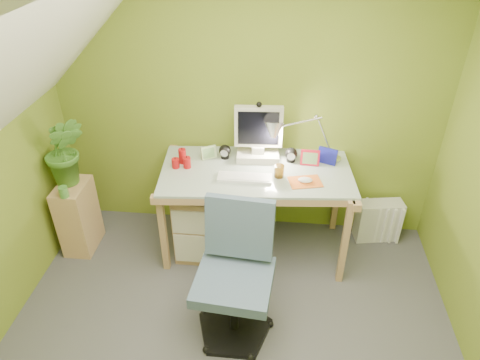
# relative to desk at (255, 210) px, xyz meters

# --- Properties ---
(wall_back) EXTENTS (3.20, 0.01, 2.40)m
(wall_back) POSITION_rel_desk_xyz_m (-0.11, 0.37, 0.80)
(wall_back) COLOR olive
(wall_back) RESTS_ON floor
(desk) EXTENTS (1.56, 0.87, 0.80)m
(desk) POSITION_rel_desk_xyz_m (0.00, 0.00, 0.00)
(desk) COLOR tan
(desk) RESTS_ON floor
(monitor) EXTENTS (0.36, 0.22, 0.48)m
(monitor) POSITION_rel_desk_xyz_m (0.00, 0.18, 0.64)
(monitor) COLOR beige
(monitor) RESTS_ON desk
(speaker_left) EXTENTS (0.11, 0.11, 0.12)m
(speaker_left) POSITION_rel_desk_xyz_m (-0.27, 0.16, 0.46)
(speaker_left) COLOR black
(speaker_left) RESTS_ON desk
(speaker_right) EXTENTS (0.11, 0.11, 0.12)m
(speaker_right) POSITION_rel_desk_xyz_m (0.27, 0.16, 0.46)
(speaker_right) COLOR black
(speaker_right) RESTS_ON desk
(keyboard) EXTENTS (0.42, 0.13, 0.02)m
(keyboard) POSITION_rel_desk_xyz_m (-0.08, -0.14, 0.41)
(keyboard) COLOR white
(keyboard) RESTS_ON desk
(mousepad) EXTENTS (0.27, 0.22, 0.01)m
(mousepad) POSITION_rel_desk_xyz_m (0.38, -0.14, 0.40)
(mousepad) COLOR orange
(mousepad) RESTS_ON desk
(mouse) EXTENTS (0.12, 0.09, 0.04)m
(mouse) POSITION_rel_desk_xyz_m (0.38, -0.14, 0.42)
(mouse) COLOR white
(mouse) RESTS_ON mousepad
(amber_tumbler) EXTENTS (0.09, 0.09, 0.10)m
(amber_tumbler) POSITION_rel_desk_xyz_m (0.18, -0.08, 0.45)
(amber_tumbler) COLOR #8A5B14
(amber_tumbler) RESTS_ON desk
(candle_cluster) EXTENTS (0.19, 0.17, 0.12)m
(candle_cluster) POSITION_rel_desk_xyz_m (-0.60, 0.01, 0.46)
(candle_cluster) COLOR #B00F12
(candle_cluster) RESTS_ON desk
(photo_frame_red) EXTENTS (0.15, 0.03, 0.13)m
(photo_frame_red) POSITION_rel_desk_xyz_m (0.42, 0.12, 0.47)
(photo_frame_red) COLOR red
(photo_frame_red) RESTS_ON desk
(photo_frame_blue) EXTENTS (0.15, 0.08, 0.13)m
(photo_frame_blue) POSITION_rel_desk_xyz_m (0.56, 0.16, 0.47)
(photo_frame_blue) COLOR navy
(photo_frame_blue) RESTS_ON desk
(photo_frame_green) EXTENTS (0.12, 0.08, 0.11)m
(photo_frame_green) POSITION_rel_desk_xyz_m (-0.40, 0.14, 0.46)
(photo_frame_green) COLOR #A8C386
(photo_frame_green) RESTS_ON desk
(desk_lamp) EXTENTS (0.58, 0.26, 0.61)m
(desk_lamp) POSITION_rel_desk_xyz_m (0.45, 0.18, 0.71)
(desk_lamp) COLOR silver
(desk_lamp) RESTS_ON desk
(side_ledge) EXTENTS (0.24, 0.36, 0.64)m
(side_ledge) POSITION_rel_desk_xyz_m (-1.51, -0.13, -0.08)
(side_ledge) COLOR tan
(side_ledge) RESTS_ON floor
(potted_plant) EXTENTS (0.38, 0.33, 0.60)m
(potted_plant) POSITION_rel_desk_xyz_m (-1.51, -0.08, 0.53)
(potted_plant) COLOR #427828
(potted_plant) RESTS_ON side_ledge
(green_cup) EXTENTS (0.09, 0.09, 0.09)m
(green_cup) POSITION_rel_desk_xyz_m (-1.49, -0.28, 0.28)
(green_cup) COLOR #4E8C3A
(green_cup) RESTS_ON side_ledge
(task_chair) EXTENTS (0.62, 0.62, 1.03)m
(task_chair) POSITION_rel_desk_xyz_m (-0.08, -0.91, 0.11)
(task_chair) COLOR #43576F
(task_chair) RESTS_ON floor
(radiator) EXTENTS (0.41, 0.22, 0.39)m
(radiator) POSITION_rel_desk_xyz_m (1.09, 0.23, -0.21)
(radiator) COLOR silver
(radiator) RESTS_ON floor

